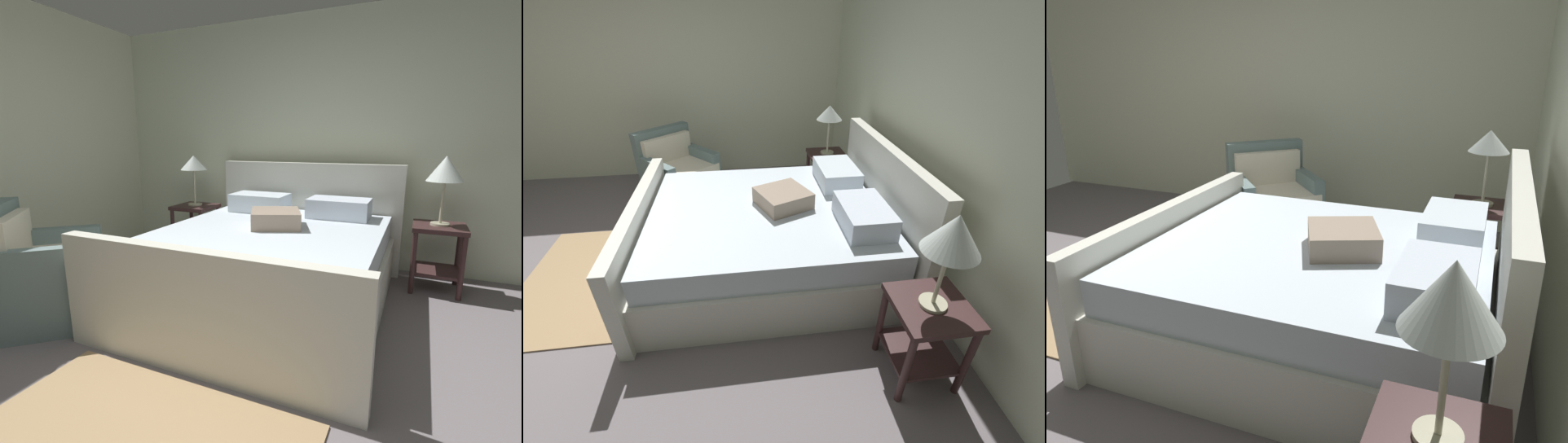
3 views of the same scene
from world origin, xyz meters
The scene contains 10 objects.
ground_plane centered at (0.00, 0.00, -0.01)m, with size 5.22×5.68×0.02m, color slate.
wall_back centered at (0.00, 2.90, 1.31)m, with size 5.34×0.12×2.62m, color silver.
wall_side_left centered at (-2.67, 0.00, 1.31)m, with size 0.12×5.80×2.62m, color beige.
bed centered at (-0.21, 1.62, 0.34)m, with size 1.94×2.24×1.10m.
nightstand_right centered at (1.07, 2.43, 0.40)m, with size 0.44×0.44×0.60m.
table_lamp_right centered at (1.07, 2.43, 1.08)m, with size 0.30×0.30×0.61m.
nightstand_left centered at (-1.49, 2.45, 0.40)m, with size 0.44×0.44×0.60m.
table_lamp_left centered at (-1.49, 2.45, 1.07)m, with size 0.29×0.29×0.57m.
armchair centered at (-1.62, 0.63, 0.35)m, with size 1.02×1.02×0.90m.
area_rug centered at (-0.21, -0.10, 0.01)m, with size 1.57×1.02×0.01m, color tan.
Camera 2 is at (2.36, 1.37, 2.04)m, focal length 23.18 mm.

